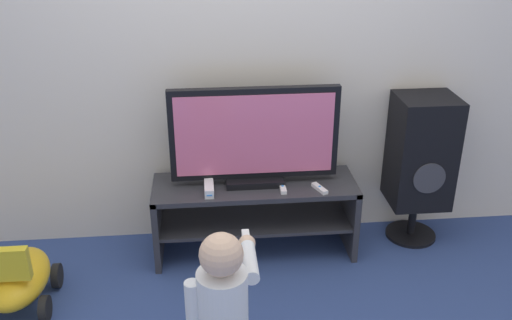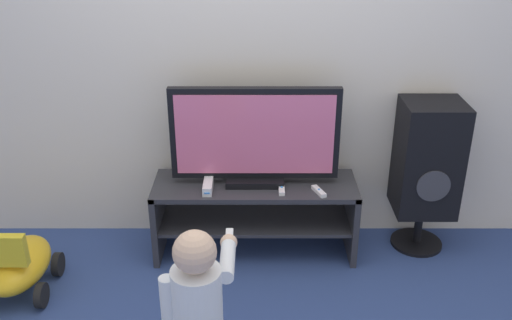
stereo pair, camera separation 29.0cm
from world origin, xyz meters
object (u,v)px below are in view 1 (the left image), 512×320
(child, at_px, (223,304))
(speaker_tower, at_px, (421,154))
(remote_secondary, at_px, (283,188))
(ride_on_toy, at_px, (18,279))
(remote_primary, at_px, (320,188))
(television, at_px, (254,138))
(game_console, at_px, (209,188))

(child, xyz_separation_m, speaker_tower, (1.27, 1.18, 0.10))
(remote_secondary, bearing_deg, ride_on_toy, -167.77)
(child, relative_size, ride_on_toy, 1.61)
(remote_primary, distance_m, speaker_tower, 0.70)
(remote_primary, distance_m, ride_on_toy, 1.74)
(television, bearing_deg, remote_secondary, -34.69)
(game_console, relative_size, ride_on_toy, 0.36)
(remote_primary, xyz_separation_m, remote_secondary, (-0.21, 0.03, 0.00))
(remote_secondary, bearing_deg, game_console, 178.17)
(remote_secondary, height_order, child, child)
(speaker_tower, relative_size, ride_on_toy, 1.84)
(remote_primary, height_order, speaker_tower, speaker_tower)
(remote_secondary, relative_size, speaker_tower, 0.14)
(remote_primary, relative_size, speaker_tower, 0.14)
(television, distance_m, game_console, 0.39)
(speaker_tower, bearing_deg, ride_on_toy, -168.59)
(remote_primary, bearing_deg, speaker_tower, 15.41)
(remote_secondary, height_order, ride_on_toy, remote_secondary)
(remote_secondary, distance_m, child, 1.10)
(game_console, xyz_separation_m, ride_on_toy, (-1.04, -0.33, -0.32))
(television, distance_m, child, 1.19)
(television, xyz_separation_m, game_console, (-0.27, -0.09, -0.27))
(game_console, distance_m, remote_primary, 0.65)
(child, bearing_deg, game_console, 92.04)
(ride_on_toy, bearing_deg, speaker_tower, 11.41)
(game_console, distance_m, ride_on_toy, 1.14)
(ride_on_toy, bearing_deg, television, 17.98)
(remote_primary, relative_size, child, 0.16)
(television, bearing_deg, remote_primary, -20.12)
(television, distance_m, speaker_tower, 1.05)
(television, height_order, remote_primary, television)
(remote_primary, relative_size, remote_secondary, 1.02)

